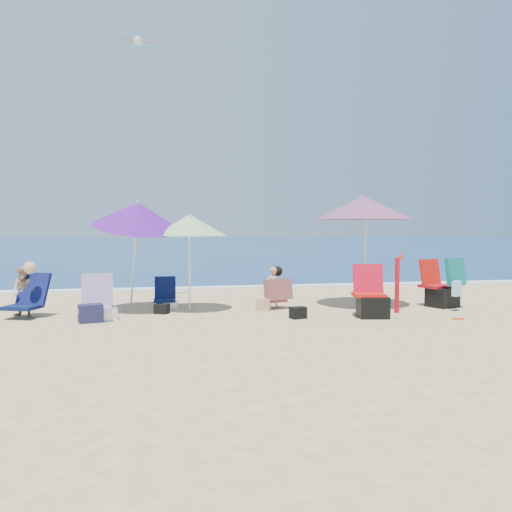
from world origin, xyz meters
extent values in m
plane|color=#D8BC84|center=(0.00, 0.00, 0.00)|extent=(120.00, 120.00, 0.00)
cube|color=navy|center=(0.00, 45.00, -0.05)|extent=(120.00, 80.00, 0.12)
cube|color=white|center=(0.00, 5.10, 0.02)|extent=(120.00, 0.50, 0.04)
cylinder|color=silver|center=(2.03, 1.01, 1.09)|extent=(0.05, 0.05, 2.17)
cone|color=#FE2147|center=(2.02, 1.11, 2.08)|extent=(2.63, 2.63, 0.49)
cylinder|color=white|center=(2.00, 1.21, 2.30)|extent=(0.04, 0.04, 0.13)
cylinder|color=white|center=(-1.61, 1.31, 0.90)|extent=(0.04, 0.04, 1.80)
cone|color=#439316|center=(-1.61, 1.19, 1.72)|extent=(1.80, 1.80, 0.43)
cylinder|color=white|center=(-1.59, 1.07, 1.91)|extent=(0.03, 0.03, 0.11)
cylinder|color=silver|center=(-2.71, 1.53, 0.99)|extent=(0.22, 0.50, 1.93)
cone|color=#A2178D|center=(-2.62, 1.29, 1.92)|extent=(2.22, 2.26, 0.89)
cylinder|color=white|center=(-2.61, 1.23, 2.14)|extent=(0.05, 0.07, 0.14)
cylinder|color=#B50C1A|center=(2.35, 0.19, 0.54)|extent=(0.10, 0.10, 1.07)
cone|color=#B8200D|center=(2.44, 0.24, 1.12)|extent=(0.14, 0.14, 0.13)
cube|color=#0C1745|center=(-2.11, 1.68, 0.16)|extent=(0.45, 0.40, 0.05)
cube|color=#0B1342|center=(-2.09, 1.93, 0.40)|extent=(0.45, 0.26, 0.47)
cube|color=white|center=(-2.07, 1.72, 0.07)|extent=(0.47, 0.41, 0.14)
cube|color=#EC535A|center=(-3.36, 0.39, 0.20)|extent=(0.62, 0.56, 0.07)
cube|color=#C04356|center=(-3.35, 0.77, 0.51)|extent=(0.60, 0.39, 0.61)
cube|color=white|center=(-3.28, 0.54, 0.09)|extent=(0.64, 0.58, 0.18)
cube|color=red|center=(1.60, -0.19, 0.42)|extent=(0.64, 0.59, 0.06)
cube|color=red|center=(1.68, 0.02, 0.70)|extent=(0.58, 0.25, 0.56)
cube|color=black|center=(1.67, -0.23, 0.20)|extent=(0.61, 0.56, 0.40)
cube|color=#B20C14|center=(3.57, 0.88, 0.43)|extent=(0.72, 0.69, 0.06)
cube|color=red|center=(3.52, 1.04, 0.71)|extent=(0.59, 0.36, 0.57)
cube|color=black|center=(3.65, 0.75, 0.20)|extent=(0.69, 0.66, 0.41)
cube|color=#097367|center=(3.77, 0.46, 0.76)|extent=(0.54, 0.36, 0.58)
cube|color=#95D6EE|center=(3.61, 0.15, 0.46)|extent=(0.24, 0.21, 0.30)
imported|color=tan|center=(0.06, 1.10, 0.43)|extent=(0.37, 0.30, 0.87)
cube|color=#440E62|center=(0.08, 1.20, 0.17)|extent=(0.60, 0.56, 0.06)
cube|color=#350F6F|center=(0.18, 1.08, 0.40)|extent=(0.63, 0.40, 0.44)
sphere|color=black|center=(0.19, 1.22, 0.77)|extent=(0.21, 0.21, 0.21)
imported|color=tan|center=(-4.71, 1.09, 0.47)|extent=(0.55, 0.49, 0.94)
cube|color=#0B1640|center=(-4.70, 0.88, 0.21)|extent=(0.71, 0.67, 0.07)
cube|color=#0D134A|center=(-4.53, 1.06, 0.51)|extent=(0.65, 0.51, 0.61)
sphere|color=tan|center=(-4.53, 0.80, 0.94)|extent=(0.23, 0.23, 0.23)
cube|color=#1B1C3D|center=(-3.42, 0.23, 0.16)|extent=(0.47, 0.38, 0.32)
cube|color=black|center=(-2.17, 0.95, 0.10)|extent=(0.32, 0.29, 0.19)
cube|color=tan|center=(-0.16, 0.95, 0.12)|extent=(0.33, 0.28, 0.24)
cube|color=black|center=(0.28, -0.08, 0.11)|extent=(0.32, 0.26, 0.21)
cube|color=#E44418|center=(3.12, -0.72, 0.01)|extent=(0.20, 0.09, 0.03)
ellipsoid|color=white|center=(-2.61, 2.64, 5.73)|extent=(0.22, 0.41, 0.16)
cube|color=gray|center=(-2.81, 2.63, 5.76)|extent=(0.41, 0.13, 0.09)
cube|color=#92949A|center=(-2.27, 2.64, 5.76)|extent=(0.41, 0.13, 0.09)
camera|label=1|loc=(-2.28, -9.43, 1.66)|focal=37.26mm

